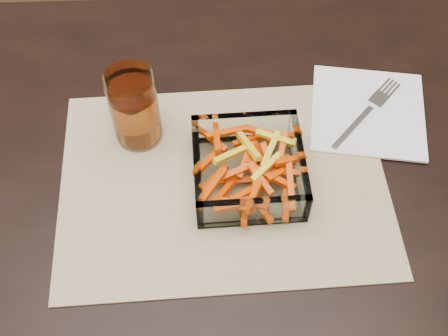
{
  "coord_description": "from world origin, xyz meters",
  "views": [
    {
      "loc": [
        0.04,
        -0.35,
        1.41
      ],
      "look_at": [
        0.05,
        0.06,
        0.78
      ],
      "focal_mm": 45.0,
      "sensor_mm": 36.0,
      "label": 1
    }
  ],
  "objects": [
    {
      "name": "napkin",
      "position": [
        0.28,
        0.17,
        0.76
      ],
      "size": [
        0.19,
        0.19,
        0.0
      ],
      "primitive_type": "cube",
      "rotation": [
        0.0,
        0.0,
        -0.17
      ],
      "color": "white",
      "rests_on": "placemat"
    },
    {
      "name": "tumbler",
      "position": [
        -0.07,
        0.15,
        0.81
      ],
      "size": [
        0.07,
        0.07,
        0.12
      ],
      "color": "white",
      "rests_on": "placemat"
    },
    {
      "name": "dining_table",
      "position": [
        0.0,
        0.0,
        0.66
      ],
      "size": [
        1.6,
        0.9,
        0.75
      ],
      "color": "black",
      "rests_on": "ground"
    },
    {
      "name": "placemat",
      "position": [
        0.05,
        0.06,
        0.75
      ],
      "size": [
        0.46,
        0.34,
        0.0
      ],
      "primitive_type": "cube",
      "rotation": [
        0.0,
        0.0,
        0.03
      ],
      "color": "tan",
      "rests_on": "dining_table"
    },
    {
      "name": "fork",
      "position": [
        0.27,
        0.17,
        0.76
      ],
      "size": [
        0.13,
        0.13,
        0.0
      ],
      "rotation": [
        0.0,
        0.0,
        -0.75
      ],
      "color": "silver",
      "rests_on": "napkin"
    },
    {
      "name": "glass_bowl",
      "position": [
        0.09,
        0.06,
        0.78
      ],
      "size": [
        0.15,
        0.15,
        0.06
      ],
      "rotation": [
        0.0,
        0.0,
        0.03
      ],
      "color": "white",
      "rests_on": "placemat"
    }
  ]
}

